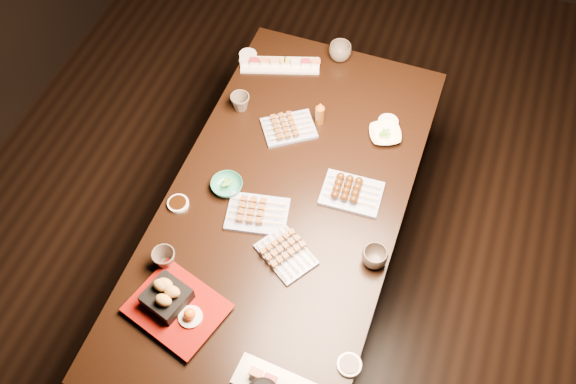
{
  "coord_description": "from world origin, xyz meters",
  "views": [
    {
      "loc": [
        0.27,
        -1.33,
        2.85
      ],
      "look_at": [
        -0.2,
        -0.03,
        0.77
      ],
      "focal_mm": 40.0,
      "sensor_mm": 36.0,
      "label": 1
    }
  ],
  "objects_px": {
    "condiment_bottle": "(320,113)",
    "yakitori_plate_right": "(286,252)",
    "sushi_platter_far": "(280,63)",
    "tempura_tray": "(176,303)",
    "edamame_bowl_green": "(227,186)",
    "teacup_near_left": "(165,259)",
    "dining_table": "(284,251)",
    "yakitori_plate_center": "(257,211)",
    "teacup_far_left": "(240,102)",
    "yakitori_plate_left": "(289,125)",
    "teacup_far_right": "(340,52)",
    "teacup_mid_right": "(375,257)",
    "edamame_bowl_cream": "(385,135)"
  },
  "relations": [
    {
      "from": "sushi_platter_far",
      "to": "edamame_bowl_green",
      "type": "height_order",
      "value": "sushi_platter_far"
    },
    {
      "from": "sushi_platter_far",
      "to": "teacup_near_left",
      "type": "distance_m",
      "value": 1.08
    },
    {
      "from": "edamame_bowl_cream",
      "to": "teacup_far_right",
      "type": "distance_m",
      "value": 0.49
    },
    {
      "from": "edamame_bowl_green",
      "to": "teacup_far_left",
      "type": "xyz_separation_m",
      "value": [
        -0.11,
        0.4,
        0.02
      ]
    },
    {
      "from": "sushi_platter_far",
      "to": "tempura_tray",
      "type": "distance_m",
      "value": 1.23
    },
    {
      "from": "dining_table",
      "to": "teacup_near_left",
      "type": "height_order",
      "value": "teacup_near_left"
    },
    {
      "from": "teacup_mid_right",
      "to": "teacup_far_right",
      "type": "height_order",
      "value": "teacup_far_right"
    },
    {
      "from": "sushi_platter_far",
      "to": "teacup_near_left",
      "type": "bearing_deg",
      "value": 69.27
    },
    {
      "from": "yakitori_plate_left",
      "to": "edamame_bowl_cream",
      "type": "height_order",
      "value": "yakitori_plate_left"
    },
    {
      "from": "teacup_mid_right",
      "to": "teacup_far_right",
      "type": "relative_size",
      "value": 0.93
    },
    {
      "from": "yakitori_plate_right",
      "to": "teacup_far_right",
      "type": "relative_size",
      "value": 2.04
    },
    {
      "from": "sushi_platter_far",
      "to": "yakitori_plate_center",
      "type": "height_order",
      "value": "yakitori_plate_center"
    },
    {
      "from": "yakitori_plate_center",
      "to": "yakitori_plate_left",
      "type": "relative_size",
      "value": 1.09
    },
    {
      "from": "yakitori_plate_left",
      "to": "yakitori_plate_center",
      "type": "bearing_deg",
      "value": -120.64
    },
    {
      "from": "yakitori_plate_left",
      "to": "teacup_mid_right",
      "type": "height_order",
      "value": "teacup_mid_right"
    },
    {
      "from": "yakitori_plate_right",
      "to": "edamame_bowl_green",
      "type": "bearing_deg",
      "value": -179.51
    },
    {
      "from": "dining_table",
      "to": "yakitori_plate_center",
      "type": "relative_size",
      "value": 7.74
    },
    {
      "from": "yakitori_plate_center",
      "to": "teacup_mid_right",
      "type": "distance_m",
      "value": 0.48
    },
    {
      "from": "edamame_bowl_green",
      "to": "teacup_near_left",
      "type": "height_order",
      "value": "teacup_near_left"
    },
    {
      "from": "yakitori_plate_center",
      "to": "edamame_bowl_cream",
      "type": "xyz_separation_m",
      "value": [
        0.36,
        0.54,
        -0.01
      ]
    },
    {
      "from": "teacup_far_left",
      "to": "yakitori_plate_right",
      "type": "bearing_deg",
      "value": -54.77
    },
    {
      "from": "edamame_bowl_green",
      "to": "teacup_far_right",
      "type": "distance_m",
      "value": 0.86
    },
    {
      "from": "edamame_bowl_green",
      "to": "teacup_near_left",
      "type": "distance_m",
      "value": 0.39
    },
    {
      "from": "yakitori_plate_left",
      "to": "teacup_far_left",
      "type": "bearing_deg",
      "value": 136.17
    },
    {
      "from": "yakitori_plate_center",
      "to": "yakitori_plate_left",
      "type": "height_order",
      "value": "yakitori_plate_center"
    },
    {
      "from": "dining_table",
      "to": "yakitori_plate_center",
      "type": "height_order",
      "value": "yakitori_plate_center"
    },
    {
      "from": "edamame_bowl_green",
      "to": "teacup_far_right",
      "type": "bearing_deg",
      "value": 76.33
    },
    {
      "from": "yakitori_plate_left",
      "to": "teacup_mid_right",
      "type": "bearing_deg",
      "value": -78.34
    },
    {
      "from": "condiment_bottle",
      "to": "yakitori_plate_right",
      "type": "bearing_deg",
      "value": -82.54
    },
    {
      "from": "yakitori_plate_right",
      "to": "teacup_mid_right",
      "type": "bearing_deg",
      "value": 47.74
    },
    {
      "from": "teacup_far_left",
      "to": "edamame_bowl_green",
      "type": "bearing_deg",
      "value": -75.15
    },
    {
      "from": "dining_table",
      "to": "yakitori_plate_center",
      "type": "bearing_deg",
      "value": -138.75
    },
    {
      "from": "sushi_platter_far",
      "to": "yakitori_plate_right",
      "type": "distance_m",
      "value": 0.97
    },
    {
      "from": "sushi_platter_far",
      "to": "tempura_tray",
      "type": "xyz_separation_m",
      "value": [
        0.07,
        -1.23,
        0.04
      ]
    },
    {
      "from": "dining_table",
      "to": "sushi_platter_far",
      "type": "distance_m",
      "value": 0.84
    },
    {
      "from": "sushi_platter_far",
      "to": "yakitori_plate_left",
      "type": "xyz_separation_m",
      "value": [
        0.16,
        -0.33,
        0.01
      ]
    },
    {
      "from": "yakitori_plate_left",
      "to": "dining_table",
      "type": "bearing_deg",
      "value": -107.83
    },
    {
      "from": "edamame_bowl_green",
      "to": "teacup_near_left",
      "type": "xyz_separation_m",
      "value": [
        -0.08,
        -0.38,
        0.02
      ]
    },
    {
      "from": "yakitori_plate_right",
      "to": "dining_table",
      "type": "bearing_deg",
      "value": 144.98
    },
    {
      "from": "yakitori_plate_left",
      "to": "teacup_far_right",
      "type": "distance_m",
      "value": 0.48
    },
    {
      "from": "dining_table",
      "to": "teacup_far_right",
      "type": "distance_m",
      "value": 0.93
    },
    {
      "from": "yakitori_plate_right",
      "to": "yakitori_plate_left",
      "type": "distance_m",
      "value": 0.6
    },
    {
      "from": "yakitori_plate_center",
      "to": "teacup_mid_right",
      "type": "height_order",
      "value": "teacup_mid_right"
    },
    {
      "from": "edamame_bowl_cream",
      "to": "teacup_far_right",
      "type": "height_order",
      "value": "teacup_far_right"
    },
    {
      "from": "sushi_platter_far",
      "to": "teacup_mid_right",
      "type": "bearing_deg",
      "value": 111.02
    },
    {
      "from": "edamame_bowl_cream",
      "to": "teacup_far_right",
      "type": "relative_size",
      "value": 1.3
    },
    {
      "from": "dining_table",
      "to": "yakitori_plate_left",
      "type": "xyz_separation_m",
      "value": [
        -0.11,
        0.36,
        0.4
      ]
    },
    {
      "from": "yakitori_plate_right",
      "to": "teacup_far_left",
      "type": "height_order",
      "value": "teacup_far_left"
    },
    {
      "from": "teacup_near_left",
      "to": "condiment_bottle",
      "type": "distance_m",
      "value": 0.89
    },
    {
      "from": "yakitori_plate_right",
      "to": "teacup_near_left",
      "type": "xyz_separation_m",
      "value": [
        -0.4,
        -0.18,
        0.01
      ]
    }
  ]
}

